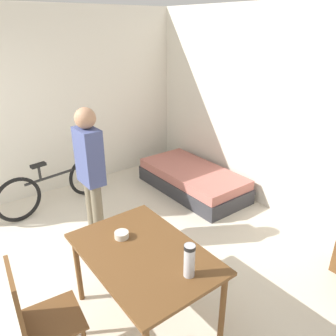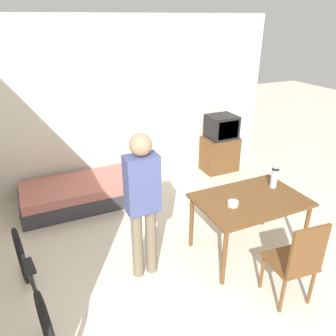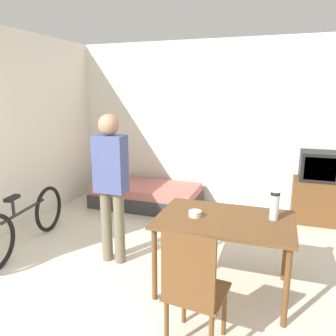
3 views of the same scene
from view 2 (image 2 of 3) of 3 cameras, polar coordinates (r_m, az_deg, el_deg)
wall_back at (r=5.48m, az=-8.30°, el=10.90°), size 5.45×0.06×2.70m
daybed at (r=5.22m, az=-14.90°, el=-4.25°), size 1.77×0.87×0.37m
tv at (r=6.11m, az=9.09°, el=4.02°), size 0.63×0.45×1.06m
dining_table at (r=3.96m, az=14.06°, el=-6.23°), size 1.26×0.84×0.74m
wooden_chair at (r=3.48m, az=21.68°, el=-14.71°), size 0.46×0.46×0.98m
bicycle at (r=3.55m, az=-22.63°, el=-18.43°), size 0.29×1.68×0.72m
person_standing at (r=3.36m, az=-4.45°, el=-5.26°), size 0.34×0.22×1.66m
thermos_flask at (r=4.19m, az=18.04°, el=-1.40°), size 0.09×0.09×0.27m
mate_bowl at (r=3.73m, az=11.26°, el=-6.09°), size 0.12×0.12×0.05m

